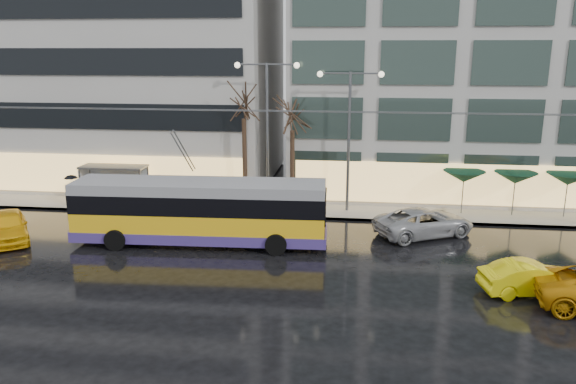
% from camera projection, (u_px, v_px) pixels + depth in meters
% --- Properties ---
extents(ground, '(140.00, 140.00, 0.00)m').
position_uv_depth(ground, '(188.00, 273.00, 25.64)').
color(ground, black).
rests_on(ground, ground).
extents(sidewalk, '(80.00, 10.00, 0.15)m').
position_uv_depth(sidewalk, '(275.00, 196.00, 38.84)').
color(sidewalk, gray).
rests_on(sidewalk, ground).
extents(kerb, '(80.00, 0.10, 0.15)m').
position_uv_depth(kerb, '(264.00, 216.00, 34.09)').
color(kerb, slate).
rests_on(kerb, ground).
extents(building_left, '(34.00, 14.00, 22.00)m').
position_uv_depth(building_left, '(52.00, 33.00, 43.05)').
color(building_left, '#AFACA7').
rests_on(building_left, sidewalk).
extents(building_right, '(32.00, 14.00, 25.00)m').
position_uv_depth(building_right, '(529.00, 8.00, 38.52)').
color(building_right, '#AFACA7').
rests_on(building_right, sidewalk).
extents(trolleybus, '(13.19, 5.26, 6.07)m').
position_uv_depth(trolleybus, '(200.00, 213.00, 29.17)').
color(trolleybus, yellow).
rests_on(trolleybus, ground).
extents(catenary, '(42.24, 5.12, 7.00)m').
position_uv_depth(catenary, '(242.00, 151.00, 32.10)').
color(catenary, '#595B60').
rests_on(catenary, ground).
extents(bus_shelter, '(4.20, 1.60, 2.51)m').
position_uv_depth(bus_shelter, '(110.00, 176.00, 36.42)').
color(bus_shelter, '#595B60').
rests_on(bus_shelter, sidewalk).
extents(street_lamp_near, '(3.96, 0.36, 9.03)m').
position_uv_depth(street_lamp_near, '(267.00, 116.00, 34.30)').
color(street_lamp_near, '#595B60').
rests_on(street_lamp_near, sidewalk).
extents(street_lamp_far, '(3.96, 0.36, 8.53)m').
position_uv_depth(street_lamp_far, '(349.00, 121.00, 33.78)').
color(street_lamp_far, '#595B60').
rests_on(street_lamp_far, sidewalk).
extents(tree_a, '(3.20, 3.20, 8.40)m').
position_uv_depth(tree_a, '(244.00, 97.00, 34.40)').
color(tree_a, black).
rests_on(tree_a, sidewalk).
extents(tree_b, '(3.20, 3.20, 7.70)m').
position_uv_depth(tree_b, '(292.00, 109.00, 34.41)').
color(tree_b, black).
rests_on(tree_b, sidewalk).
extents(parasol_a, '(2.50, 2.50, 2.65)m').
position_uv_depth(parasol_a, '(464.00, 177.00, 33.95)').
color(parasol_a, '#595B60').
rests_on(parasol_a, sidewalk).
extents(parasol_b, '(2.50, 2.50, 2.65)m').
position_uv_depth(parasol_b, '(515.00, 178.00, 33.59)').
color(parasol_b, '#595B60').
rests_on(parasol_b, sidewalk).
extents(parasol_c, '(2.50, 2.50, 2.65)m').
position_uv_depth(parasol_c, '(568.00, 179.00, 33.23)').
color(parasol_c, '#595B60').
rests_on(parasol_c, sidewalk).
extents(taxi_a, '(4.25, 4.98, 1.61)m').
position_uv_depth(taxi_a, '(8.00, 226.00, 29.80)').
color(taxi_a, '#F2B30C').
rests_on(taxi_a, ground).
extents(taxi_b, '(4.40, 2.25, 1.38)m').
position_uv_depth(taxi_b, '(531.00, 278.00, 23.34)').
color(taxi_b, yellow).
rests_on(taxi_b, ground).
extents(sedan_silver, '(6.08, 4.82, 1.54)m').
position_uv_depth(sedan_silver, '(424.00, 222.00, 30.65)').
color(sedan_silver, '#AAAAAE').
rests_on(sedan_silver, ground).
extents(pedestrian_a, '(1.23, 1.24, 2.19)m').
position_uv_depth(pedestrian_a, '(124.00, 187.00, 35.13)').
color(pedestrian_a, black).
rests_on(pedestrian_a, sidewalk).
extents(pedestrian_b, '(0.86, 0.69, 1.70)m').
position_uv_depth(pedestrian_b, '(135.00, 187.00, 37.39)').
color(pedestrian_b, black).
rests_on(pedestrian_b, sidewalk).
extents(pedestrian_c, '(1.13, 1.13, 2.11)m').
position_uv_depth(pedestrian_c, '(72.00, 190.00, 35.60)').
color(pedestrian_c, black).
rests_on(pedestrian_c, sidewalk).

